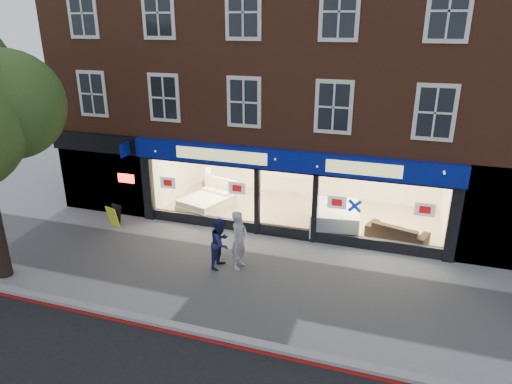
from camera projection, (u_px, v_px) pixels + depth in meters
The scene contains 12 objects.
ground at pixel (259, 279), 13.81m from camera, with size 120.00×120.00×0.00m, color gray.
kerb_line at pixel (220, 343), 11.05m from camera, with size 60.00×0.10×0.01m, color #8C0A07.
kerb_stone at pixel (223, 336), 11.21m from camera, with size 60.00×0.25×0.12m, color gray.
showroom_floor at pixel (299, 213), 18.46m from camera, with size 11.00×4.50×0.10m, color tan.
building at pixel (314, 40), 17.65m from camera, with size 19.00×8.26×10.30m.
display_bed at pixel (208, 202), 18.57m from camera, with size 2.18×2.42×1.14m.
bedside_table at pixel (209, 186), 20.56m from camera, with size 0.45×0.45×0.55m, color brown.
mattress_stack at pixel (335, 218), 16.84m from camera, with size 1.97×2.36×0.85m.
sofa at pixel (397, 232), 16.01m from camera, with size 2.09×0.82×0.61m, color black.
a_board at pixel (114, 216), 17.26m from camera, with size 0.54×0.35×0.83m, color yellow.
pedestrian_grey at pixel (239, 240), 14.17m from camera, with size 0.70×0.46×1.91m, color #9A9BA1.
pedestrian_blue at pixel (221, 243), 14.27m from camera, with size 0.80×0.62×1.65m, color #1C1F4F.
Camera 1 is at (3.68, -11.43, 7.31)m, focal length 32.00 mm.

